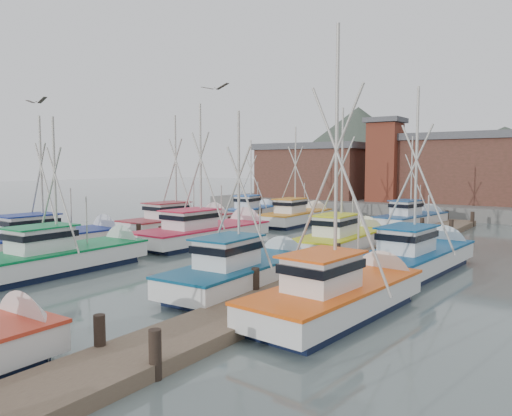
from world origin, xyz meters
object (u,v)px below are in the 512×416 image
Objects in this scene: boat_4 at (70,256)px; boat_8 at (210,232)px; lookout_tower at (385,159)px; boat_12 at (299,216)px.

boat_4 is 0.86× the size of boat_8.
lookout_tower reaches higher than boat_12.
boat_8 is (-2.13, -25.48, -4.87)m from lookout_tower.
boat_12 is (-0.09, 22.04, 0.00)m from boat_4.
boat_8 is at bearing 88.58° from boat_4.
boat_8 is at bearing -90.40° from boat_12.
lookout_tower is 0.82× the size of boat_8.
boat_4 is 10.21m from boat_8.
boat_8 is at bearing -94.78° from lookout_tower.
boat_8 is 11.83m from boat_12.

